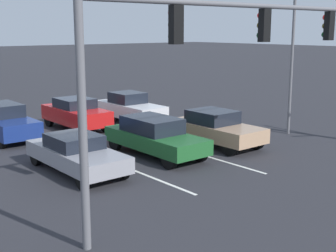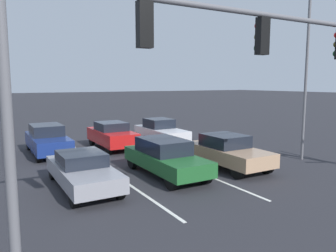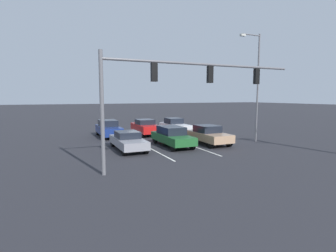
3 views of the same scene
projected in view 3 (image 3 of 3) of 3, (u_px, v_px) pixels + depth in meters
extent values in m
plane|color=#28282D|center=(142.00, 134.00, 26.81)|extent=(240.00, 240.00, 0.00)
cube|color=silver|center=(167.00, 137.00, 24.96)|extent=(0.12, 17.56, 0.01)
cube|color=silver|center=(133.00, 140.00, 23.60)|extent=(0.12, 17.56, 0.01)
cube|color=gray|center=(128.00, 142.00, 18.95)|extent=(1.78, 4.62, 0.56)
cube|color=black|center=(127.00, 135.00, 19.03)|extent=(1.57, 1.82, 0.47)
cube|color=red|center=(128.00, 135.00, 21.25)|extent=(0.24, 0.06, 0.12)
cube|color=red|center=(113.00, 136.00, 20.75)|extent=(0.24, 0.06, 0.12)
cylinder|color=black|center=(146.00, 149.00, 17.70)|extent=(0.22, 0.63, 0.63)
cylinder|color=black|center=(124.00, 151.00, 17.09)|extent=(0.22, 0.63, 0.63)
cylinder|color=black|center=(132.00, 141.00, 20.88)|extent=(0.22, 0.63, 0.63)
cylinder|color=black|center=(113.00, 143.00, 20.27)|extent=(0.22, 0.63, 0.63)
cube|color=tan|center=(209.00, 136.00, 21.27)|extent=(1.89, 4.44, 0.61)
cube|color=black|center=(207.00, 129.00, 21.40)|extent=(1.66, 1.89, 0.56)
cube|color=red|center=(202.00, 131.00, 23.51)|extent=(0.24, 0.06, 0.12)
cube|color=red|center=(189.00, 131.00, 22.97)|extent=(0.24, 0.06, 0.12)
cylinder|color=black|center=(229.00, 142.00, 20.17)|extent=(0.22, 0.71, 0.71)
cylinder|color=black|center=(211.00, 144.00, 19.52)|extent=(0.22, 0.71, 0.71)
cylinder|color=black|center=(206.00, 136.00, 23.10)|extent=(0.22, 0.71, 0.71)
cylinder|color=black|center=(190.00, 138.00, 22.45)|extent=(0.22, 0.71, 0.71)
cube|color=#1E5928|center=(172.00, 138.00, 20.31)|extent=(1.79, 4.76, 0.59)
cube|color=black|center=(171.00, 130.00, 20.45)|extent=(1.58, 2.37, 0.60)
cube|color=red|center=(168.00, 132.00, 22.68)|extent=(0.24, 0.06, 0.12)
cube|color=red|center=(154.00, 133.00, 22.17)|extent=(0.24, 0.06, 0.12)
cylinder|color=black|center=(192.00, 145.00, 19.04)|extent=(0.22, 0.71, 0.71)
cylinder|color=black|center=(173.00, 147.00, 18.42)|extent=(0.22, 0.71, 0.71)
cylinder|color=black|center=(172.00, 138.00, 22.27)|extent=(0.22, 0.71, 0.71)
cylinder|color=black|center=(155.00, 139.00, 21.65)|extent=(0.22, 0.71, 0.71)
cube|color=navy|center=(109.00, 130.00, 25.13)|extent=(1.79, 4.70, 0.73)
cube|color=black|center=(108.00, 123.00, 25.32)|extent=(1.58, 2.17, 0.58)
cube|color=red|center=(110.00, 125.00, 27.46)|extent=(0.24, 0.06, 0.12)
cube|color=red|center=(98.00, 126.00, 26.95)|extent=(0.24, 0.06, 0.12)
cylinder|color=black|center=(121.00, 136.00, 23.84)|extent=(0.22, 0.61, 0.61)
cylinder|color=black|center=(104.00, 137.00, 23.23)|extent=(0.22, 0.61, 0.61)
cylinder|color=black|center=(113.00, 131.00, 27.11)|extent=(0.22, 0.61, 0.61)
cylinder|color=black|center=(98.00, 132.00, 26.49)|extent=(0.22, 0.61, 0.61)
cube|color=red|center=(145.00, 128.00, 26.31)|extent=(1.79, 4.29, 0.74)
cube|color=black|center=(145.00, 122.00, 26.32)|extent=(1.58, 1.88, 0.48)
cube|color=red|center=(144.00, 124.00, 28.45)|extent=(0.24, 0.06, 0.12)
cube|color=red|center=(133.00, 124.00, 27.95)|extent=(0.24, 0.06, 0.12)
cylinder|color=black|center=(158.00, 133.00, 25.26)|extent=(0.22, 0.71, 0.71)
cylinder|color=black|center=(143.00, 134.00, 24.65)|extent=(0.22, 0.71, 0.71)
cylinder|color=black|center=(147.00, 129.00, 28.06)|extent=(0.22, 0.71, 0.71)
cylinder|color=black|center=(134.00, 130.00, 27.44)|extent=(0.22, 0.71, 0.71)
cube|color=silver|center=(175.00, 127.00, 27.31)|extent=(1.73, 4.45, 0.72)
cube|color=black|center=(174.00, 121.00, 27.49)|extent=(1.52, 1.71, 0.57)
cube|color=red|center=(171.00, 123.00, 29.52)|extent=(0.24, 0.06, 0.12)
cube|color=red|center=(162.00, 124.00, 29.03)|extent=(0.24, 0.06, 0.12)
cylinder|color=black|center=(189.00, 132.00, 26.15)|extent=(0.22, 0.67, 0.67)
cylinder|color=black|center=(175.00, 133.00, 25.56)|extent=(0.22, 0.67, 0.67)
cylinder|color=black|center=(175.00, 128.00, 29.13)|extent=(0.22, 0.67, 0.67)
cylinder|color=black|center=(162.00, 129.00, 28.54)|extent=(0.22, 0.67, 0.67)
cylinder|color=slate|center=(102.00, 114.00, 12.61)|extent=(0.20, 0.20, 6.06)
cylinder|color=slate|center=(207.00, 65.00, 14.69)|extent=(11.77, 0.14, 0.14)
cube|color=black|center=(257.00, 76.00, 16.19)|extent=(0.32, 0.22, 0.95)
sphere|color=red|center=(255.00, 72.00, 16.31)|extent=(0.20, 0.20, 0.20)
sphere|color=#4C420C|center=(255.00, 77.00, 16.34)|extent=(0.20, 0.20, 0.20)
sphere|color=#0A3814|center=(255.00, 81.00, 16.37)|extent=(0.20, 0.20, 0.20)
cube|color=black|center=(210.00, 74.00, 14.83)|extent=(0.32, 0.22, 0.95)
sphere|color=red|center=(209.00, 70.00, 14.94)|extent=(0.20, 0.20, 0.20)
sphere|color=#4C420C|center=(208.00, 75.00, 14.97)|extent=(0.20, 0.20, 0.20)
sphere|color=#0A3814|center=(208.00, 80.00, 15.01)|extent=(0.20, 0.20, 0.20)
cube|color=black|center=(154.00, 72.00, 13.47)|extent=(0.32, 0.22, 0.95)
sphere|color=red|center=(153.00, 67.00, 13.58)|extent=(0.20, 0.20, 0.20)
sphere|color=#4C420C|center=(153.00, 72.00, 13.61)|extent=(0.20, 0.20, 0.20)
sphere|color=#0A3814|center=(153.00, 78.00, 13.64)|extent=(0.20, 0.20, 0.20)
cylinder|color=slate|center=(258.00, 89.00, 22.07)|extent=(0.14, 0.14, 9.00)
cylinder|color=slate|center=(251.00, 35.00, 21.24)|extent=(1.74, 0.09, 0.09)
cube|color=beige|center=(243.00, 35.00, 20.90)|extent=(0.44, 0.24, 0.16)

